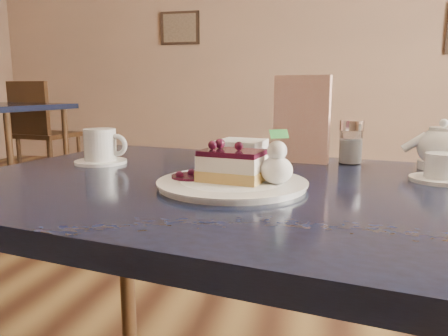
% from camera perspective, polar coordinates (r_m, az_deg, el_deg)
% --- Properties ---
extents(main_table, '(1.34, 1.01, 0.76)m').
position_cam_1_polar(main_table, '(0.92, 2.24, -6.69)').
color(main_table, black).
rests_on(main_table, ground).
extents(dessert_plate, '(0.29, 0.29, 0.01)m').
position_cam_1_polar(dessert_plate, '(0.85, 1.08, -2.10)').
color(dessert_plate, white).
rests_on(dessert_plate, main_table).
extents(cheesecake_slice, '(0.13, 0.11, 0.06)m').
position_cam_1_polar(cheesecake_slice, '(0.84, 1.08, 0.29)').
color(cheesecake_slice, '#B69647').
rests_on(cheesecake_slice, dessert_plate).
extents(whipped_cream, '(0.06, 0.06, 0.05)m').
position_cam_1_polar(whipped_cream, '(0.83, 6.89, -0.26)').
color(whipped_cream, white).
rests_on(whipped_cream, dessert_plate).
extents(berry_sauce, '(0.08, 0.08, 0.01)m').
position_cam_1_polar(berry_sauce, '(0.88, -4.26, -1.11)').
color(berry_sauce, black).
rests_on(berry_sauce, dessert_plate).
extents(coffee_set, '(0.14, 0.13, 0.09)m').
position_cam_1_polar(coffee_set, '(1.16, -15.75, 2.53)').
color(coffee_set, white).
rests_on(coffee_set, main_table).
extents(tea_set, '(0.16, 0.27, 0.11)m').
position_cam_1_polar(tea_set, '(1.13, 26.47, 1.81)').
color(tea_set, white).
rests_on(tea_set, main_table).
extents(menu_card, '(0.14, 0.05, 0.22)m').
position_cam_1_polar(menu_card, '(1.14, 10.10, 6.26)').
color(menu_card, '#F6E3C3').
rests_on(menu_card, main_table).
extents(sugar_shaker, '(0.06, 0.06, 0.11)m').
position_cam_1_polar(sugar_shaker, '(1.15, 16.24, 3.33)').
color(sugar_shaker, white).
rests_on(sugar_shaker, main_table).
extents(napkin_stack, '(0.14, 0.14, 0.05)m').
position_cam_1_polar(napkin_stack, '(1.20, 2.22, 2.48)').
color(napkin_stack, white).
rests_on(napkin_stack, main_table).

